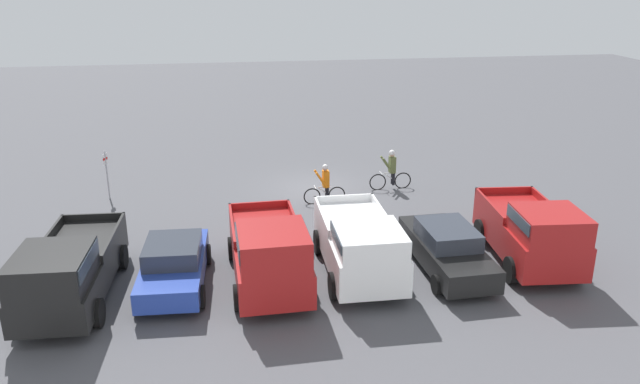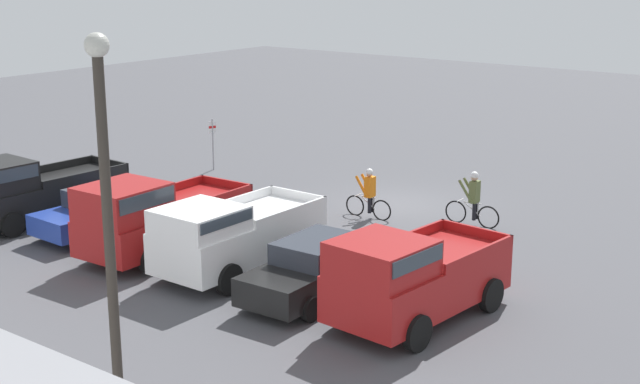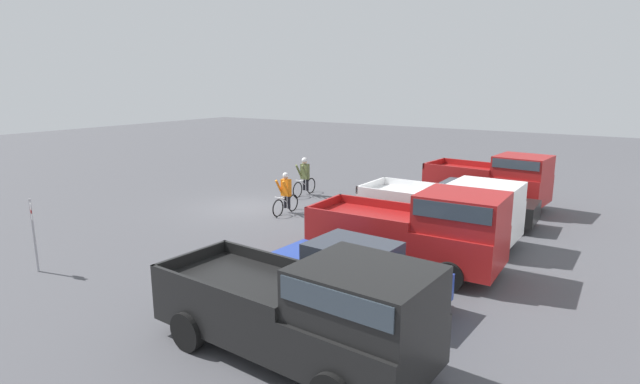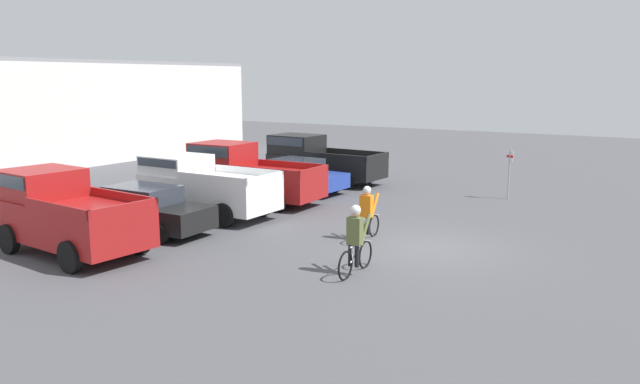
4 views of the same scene
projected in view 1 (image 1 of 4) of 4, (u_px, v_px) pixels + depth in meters
name	position (u px, v px, depth m)	size (l,w,h in m)	color
ground_plane	(315.00, 188.00, 27.17)	(80.00, 80.00, 0.00)	#4C4C51
pickup_truck_0	(533.00, 232.00, 19.70)	(2.63, 4.98, 2.26)	maroon
sedan_0	(447.00, 248.00, 19.56)	(1.98, 4.68, 1.48)	black
pickup_truck_1	(360.00, 244.00, 18.95)	(2.32, 5.03, 2.08)	white
pickup_truck_2	(269.00, 252.00, 18.30)	(2.39, 5.38, 2.29)	maroon
sedan_1	(174.00, 264.00, 18.54)	(2.11, 4.40, 1.43)	#233D9E
pickup_truck_3	(67.00, 270.00, 17.30)	(2.45, 5.63, 2.15)	black
cyclist_0	(325.00, 184.00, 25.14)	(1.72, 0.46, 1.68)	black
cyclist_1	(391.00, 169.00, 26.76)	(1.87, 0.46, 1.78)	black
fire_lane_sign	(107.00, 170.00, 25.48)	(0.14, 0.29, 2.05)	#9E9EA3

